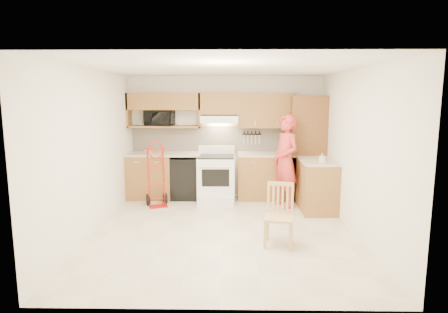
{
  "coord_description": "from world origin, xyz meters",
  "views": [
    {
      "loc": [
        0.11,
        -5.75,
        2.09
      ],
      "look_at": [
        0.0,
        0.5,
        1.1
      ],
      "focal_mm": 30.65,
      "sensor_mm": 36.0,
      "label": 1
    }
  ],
  "objects_px": {
    "hand_truck": "(157,177)",
    "dining_chair": "(279,215)",
    "microwave": "(160,118)",
    "person": "(286,161)",
    "range": "(216,175)"
  },
  "relations": [
    {
      "from": "person",
      "to": "dining_chair",
      "type": "distance_m",
      "value": 2.02
    },
    {
      "from": "microwave",
      "to": "range",
      "type": "distance_m",
      "value": 1.66
    },
    {
      "from": "person",
      "to": "dining_chair",
      "type": "relative_size",
      "value": 2.0
    },
    {
      "from": "hand_truck",
      "to": "dining_chair",
      "type": "relative_size",
      "value": 1.27
    },
    {
      "from": "microwave",
      "to": "hand_truck",
      "type": "height_order",
      "value": "microwave"
    },
    {
      "from": "range",
      "to": "person",
      "type": "xyz_separation_m",
      "value": [
        1.33,
        -0.35,
        0.34
      ]
    },
    {
      "from": "microwave",
      "to": "hand_truck",
      "type": "distance_m",
      "value": 1.32
    },
    {
      "from": "microwave",
      "to": "hand_truck",
      "type": "bearing_deg",
      "value": -79.93
    },
    {
      "from": "range",
      "to": "dining_chair",
      "type": "xyz_separation_m",
      "value": [
        0.97,
        -2.28,
        -0.1
      ]
    },
    {
      "from": "range",
      "to": "person",
      "type": "relative_size",
      "value": 0.61
    },
    {
      "from": "microwave",
      "to": "dining_chair",
      "type": "distance_m",
      "value": 3.63
    },
    {
      "from": "hand_truck",
      "to": "range",
      "type": "bearing_deg",
      "value": -3.26
    },
    {
      "from": "dining_chair",
      "to": "microwave",
      "type": "bearing_deg",
      "value": 140.54
    },
    {
      "from": "range",
      "to": "hand_truck",
      "type": "relative_size",
      "value": 0.97
    },
    {
      "from": "microwave",
      "to": "person",
      "type": "distance_m",
      "value": 2.72
    }
  ]
}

